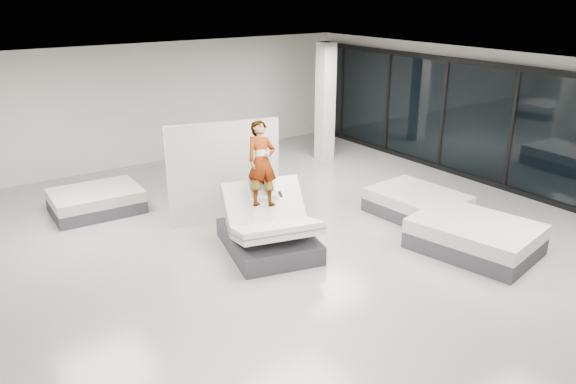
# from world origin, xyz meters

# --- Properties ---
(room) EXTENTS (14.00, 14.04, 3.20)m
(room) POSITION_xyz_m (0.00, 0.00, 1.60)
(room) COLOR #A19F98
(room) RESTS_ON ground
(hero_bed) EXTENTS (1.90, 2.25, 1.32)m
(hero_bed) POSITION_xyz_m (-0.50, 0.50, 0.39)
(hero_bed) COLOR #36353A
(hero_bed) RESTS_ON floor
(person) EXTENTS (0.96, 1.67, 1.11)m
(person) POSITION_xyz_m (-0.41, 0.83, 1.25)
(person) COLOR slate
(person) RESTS_ON hero_bed
(remote) EXTENTS (0.08, 0.15, 0.08)m
(remote) POSITION_xyz_m (-0.29, 0.43, 1.07)
(remote) COLOR black
(remote) RESTS_ON person
(divider_panel) EXTENTS (2.24, 0.67, 2.08)m
(divider_panel) POSITION_xyz_m (-0.44, 2.19, 1.04)
(divider_panel) COLOR silver
(divider_panel) RESTS_ON floor
(flat_bed_right_far) EXTENTS (1.53, 1.97, 0.52)m
(flat_bed_right_far) POSITION_xyz_m (2.98, 0.10, 0.26)
(flat_bed_right_far) COLOR #36353A
(flat_bed_right_far) RESTS_ON floor
(flat_bed_right_near) EXTENTS (1.95, 2.36, 0.57)m
(flat_bed_right_near) POSITION_xyz_m (2.55, -1.69, 0.29)
(flat_bed_right_near) COLOR #36353A
(flat_bed_right_near) RESTS_ON floor
(flat_bed_left_far) EXTENTS (1.86, 1.43, 0.50)m
(flat_bed_left_far) POSITION_xyz_m (-2.48, 4.20, 0.25)
(flat_bed_left_far) COLOR #36353A
(flat_bed_left_far) RESTS_ON floor
(column) EXTENTS (0.40, 0.40, 3.20)m
(column) POSITION_xyz_m (4.00, 4.50, 1.60)
(column) COLOR silver
(column) RESTS_ON floor
(storefront_glazing) EXTENTS (0.12, 13.40, 2.92)m
(storefront_glazing) POSITION_xyz_m (5.90, 0.00, 1.45)
(storefront_glazing) COLOR #202D36
(storefront_glazing) RESTS_ON floor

